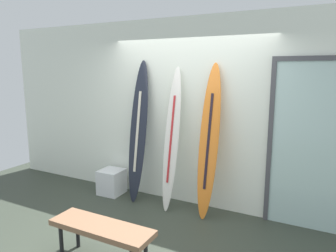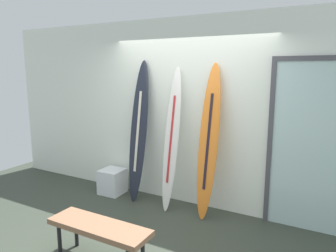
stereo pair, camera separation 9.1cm
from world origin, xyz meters
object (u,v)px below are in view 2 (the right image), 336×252
surfboard_sunset (209,143)px  display_block_left (112,181)px  glass_door (313,144)px  bench (99,229)px  surfboard_charcoal (139,132)px  surfboard_ivory (172,139)px

surfboard_sunset → display_block_left: surfboard_sunset is taller
glass_door → bench: bearing=-135.3°
surfboard_charcoal → surfboard_sunset: bearing=-1.1°
surfboard_sunset → display_block_left: (-1.69, -0.02, -0.85)m
surfboard_sunset → display_block_left: 1.89m
surfboard_sunset → bench: bearing=-109.7°
glass_door → surfboard_charcoal: bearing=-175.1°
surfboard_charcoal → display_block_left: surfboard_charcoal is taller
surfboard_charcoal → bench: bearing=-70.2°
surfboard_charcoal → glass_door: 2.47m
surfboard_sunset → glass_door: bearing=10.2°
surfboard_sunset → surfboard_ivory: bearing=-179.1°
glass_door → bench: (-1.87, -1.85, -0.75)m
surfboard_ivory → surfboard_sunset: (0.57, 0.01, 0.01)m
surfboard_ivory → bench: 1.74m
surfboard_ivory → display_block_left: 1.40m
surfboard_charcoal → glass_door: (2.46, 0.21, 0.06)m
surfboard_ivory → display_block_left: size_ratio=5.16×
surfboard_ivory → surfboard_sunset: bearing=0.9°
surfboard_charcoal → glass_door: size_ratio=0.99×
glass_door → surfboard_ivory: bearing=-172.6°
surfboard_sunset → bench: (-0.58, -1.62, -0.67)m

